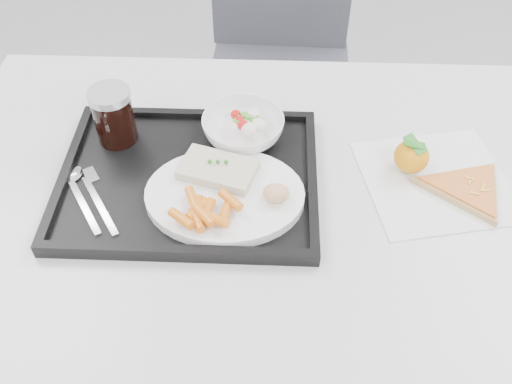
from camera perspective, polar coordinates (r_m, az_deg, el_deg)
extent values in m
cube|color=#B2B2B4|center=(1.01, 1.13, -0.43)|extent=(1.20, 0.80, 0.03)
cylinder|color=#47474C|center=(1.62, -18.26, 0.02)|extent=(0.04, 0.04, 0.72)
cylinder|color=#47474C|center=(1.61, 20.84, -1.09)|extent=(0.04, 0.04, 0.72)
cube|color=#37383F|center=(1.75, 2.28, 10.76)|extent=(0.43, 0.43, 0.04)
cylinder|color=#47474C|center=(1.77, -3.84, 1.27)|extent=(0.02, 0.02, 0.43)
cylinder|color=#47474C|center=(1.78, 7.80, 0.93)|extent=(0.02, 0.02, 0.43)
cylinder|color=#47474C|center=(2.04, -2.97, 8.53)|extent=(0.02, 0.02, 0.43)
cylinder|color=#47474C|center=(2.04, 7.26, 8.22)|extent=(0.02, 0.02, 0.43)
cube|color=black|center=(1.02, -6.70, 1.23)|extent=(0.45, 0.35, 0.01)
cube|color=black|center=(1.13, -5.74, 7.78)|extent=(0.45, 0.02, 0.01)
cube|color=black|center=(0.90, -8.04, -5.81)|extent=(0.45, 0.02, 0.01)
cube|color=black|center=(1.00, 5.64, 1.42)|extent=(0.02, 0.32, 0.01)
cube|color=black|center=(1.06, -18.44, 2.01)|extent=(0.02, 0.32, 0.01)
cylinder|color=white|center=(0.96, -3.14, -0.34)|extent=(0.27, 0.27, 0.02)
cube|color=beige|center=(0.98, -3.82, 2.30)|extent=(0.15, 0.11, 0.02)
sphere|color=#236B1C|center=(0.98, -4.65, 3.07)|extent=(0.01, 0.01, 0.01)
sphere|color=#236B1C|center=(0.98, -3.83, 3.05)|extent=(0.01, 0.01, 0.01)
sphere|color=#236B1C|center=(0.98, -3.01, 3.03)|extent=(0.01, 0.01, 0.01)
ellipsoid|color=tan|center=(0.93, 2.02, -0.11)|extent=(0.05, 0.05, 0.03)
imported|color=white|center=(1.06, -1.29, 6.39)|extent=(0.15, 0.15, 0.05)
cylinder|color=black|center=(1.08, -14.00, 7.20)|extent=(0.07, 0.07, 0.10)
cylinder|color=#A5A8AD|center=(1.05, -14.51, 9.38)|extent=(0.08, 0.08, 0.01)
cube|color=silver|center=(1.00, -16.90, -1.23)|extent=(0.09, 0.13, 0.00)
ellipsoid|color=silver|center=(1.05, -17.66, 1.76)|extent=(0.04, 0.05, 0.01)
cube|color=silver|center=(0.99, -15.37, -1.29)|extent=(0.09, 0.13, 0.00)
cube|color=silver|center=(1.05, -16.19, 1.65)|extent=(0.04, 0.04, 0.00)
cube|color=silver|center=(1.07, 17.53, 1.06)|extent=(0.29, 0.29, 0.00)
ellipsoid|color=orange|center=(1.05, 15.28, 3.44)|extent=(0.07, 0.07, 0.06)
cube|color=#236B1C|center=(1.03, 15.60, 4.63)|extent=(0.04, 0.04, 0.01)
cube|color=#236B1C|center=(1.03, 15.60, 4.63)|extent=(0.04, 0.02, 0.01)
cylinder|color=tan|center=(1.06, 20.33, 0.26)|extent=(0.23, 0.23, 0.01)
cylinder|color=#CC5914|center=(1.05, 20.44, 0.56)|extent=(0.20, 0.20, 0.00)
cube|color=#EABC47|center=(1.04, 21.02, -0.13)|extent=(0.02, 0.01, 0.00)
cube|color=#EABC47|center=(1.06, 21.77, 0.49)|extent=(0.01, 0.02, 0.00)
cube|color=#EABC47|center=(1.05, 21.87, 0.14)|extent=(0.02, 0.00, 0.00)
cube|color=#EABC47|center=(1.06, 20.67, 1.02)|extent=(0.01, 0.02, 0.00)
cube|color=#EABC47|center=(1.06, 20.54, 1.26)|extent=(0.01, 0.01, 0.00)
cylinder|color=orange|center=(0.91, -3.07, -1.97)|extent=(0.02, 0.05, 0.02)
cylinder|color=orange|center=(0.92, -2.55, -0.80)|extent=(0.04, 0.04, 0.02)
cylinder|color=orange|center=(0.89, -4.10, -2.70)|extent=(0.05, 0.03, 0.02)
cylinder|color=orange|center=(0.90, -5.23, -2.34)|extent=(0.04, 0.05, 0.02)
cylinder|color=orange|center=(0.92, -5.83, -1.64)|extent=(0.02, 0.05, 0.02)
cylinder|color=orange|center=(0.92, -5.84, -1.75)|extent=(0.04, 0.05, 0.02)
cylinder|color=orange|center=(0.93, -6.37, -0.66)|extent=(0.03, 0.05, 0.02)
cylinder|color=orange|center=(0.92, -4.88, -1.90)|extent=(0.02, 0.05, 0.02)
cylinder|color=orange|center=(0.91, -5.94, -2.74)|extent=(0.03, 0.05, 0.02)
cylinder|color=orange|center=(0.90, -7.48, -2.65)|extent=(0.05, 0.04, 0.02)
sphere|color=red|center=(1.05, -1.21, 6.66)|extent=(0.02, 0.02, 0.02)
sphere|color=red|center=(1.08, -2.06, 7.74)|extent=(0.02, 0.02, 0.02)
sphere|color=red|center=(1.06, -1.62, 7.15)|extent=(0.02, 0.02, 0.02)
sphere|color=red|center=(1.05, -1.36, 6.65)|extent=(0.02, 0.02, 0.02)
ellipsoid|color=silver|center=(1.05, -0.73, 6.29)|extent=(0.03, 0.03, 0.02)
ellipsoid|color=silver|center=(1.06, 0.23, 6.75)|extent=(0.03, 0.03, 0.02)
ellipsoid|color=silver|center=(1.08, -0.27, 7.68)|extent=(0.03, 0.03, 0.02)
cube|color=#4B942A|center=(1.07, -0.95, 7.64)|extent=(0.02, 0.02, 0.00)
cube|color=#4B942A|center=(1.06, -1.62, 7.21)|extent=(0.03, 0.03, 0.00)
cube|color=#4B942A|center=(1.06, 0.13, 7.17)|extent=(0.03, 0.03, 0.00)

